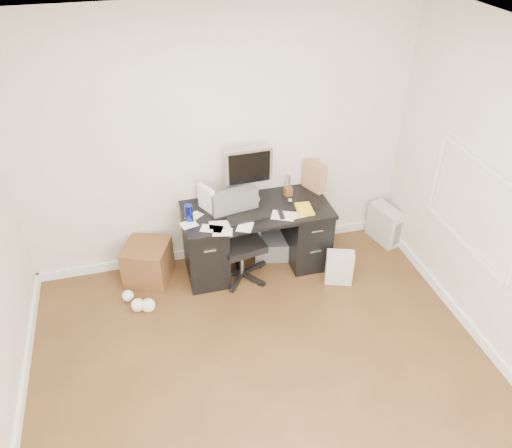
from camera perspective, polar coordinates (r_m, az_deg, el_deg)
The scene contains 18 objects.
ground at distance 4.35m, azimuth 1.97°, elevation -19.00°, with size 4.00×4.00×0.00m, color #482E17.
room_shell at distance 3.20m, azimuth 2.96°, elevation -0.74°, with size 4.02×4.02×2.71m.
desk at distance 5.25m, azimuth 0.08°, elevation -1.39°, with size 1.50×0.70×0.75m.
loose_papers at distance 4.97m, azimuth -1.99°, elevation 1.17°, with size 1.10×0.60×0.00m, color white, non-canonical shape.
lcd_monitor at distance 5.01m, azimuth -0.82°, elevation 5.56°, with size 0.48×0.27×0.60m, color #BBBBC0, non-canonical shape.
keyboard at distance 4.90m, azimuth -0.83°, elevation 0.78°, with size 0.42×0.14×0.02m, color black.
computer_mouse at distance 5.14m, azimuth 3.91°, elevation 2.69°, with size 0.05×0.05×0.05m, color #BBBBC0.
travel_mug at distance 4.87m, azimuth -7.67°, elevation 1.27°, with size 0.08×0.08×0.17m, color #162197.
white_binder at distance 4.99m, azimuth -5.68°, elevation 2.91°, with size 0.10×0.23×0.26m, color white.
magazine_file at distance 5.34m, azimuth 6.68°, elevation 5.48°, with size 0.13×0.27×0.31m, color #AD7A53.
pen_cup at distance 5.22m, azimuth 3.70°, elevation 4.42°, with size 0.10×0.10×0.23m, color #583819, non-canonical shape.
yellow_book at distance 5.03m, azimuth 5.60°, elevation 1.72°, with size 0.16×0.21×0.04m, color yellow.
paper_remote at distance 4.95m, azimuth 3.11°, elevation 1.05°, with size 0.23×0.18×0.02m, color white, non-canonical shape.
office_chair at distance 5.07m, azimuth -1.72°, elevation -1.76°, with size 0.55×0.55×0.97m, color #545754, non-canonical shape.
pc_tower at distance 5.94m, azimuth 14.50°, elevation -0.03°, with size 0.19×0.43×0.43m, color #BBB7A8.
shopping_bag at distance 5.25m, azimuth 9.50°, elevation -4.90°, with size 0.28×0.20×0.38m, color silver.
wicker_basket at distance 5.32m, azimuth -12.25°, elevation -4.33°, with size 0.43×0.43×0.43m, color #532D18.
desk_printer at distance 5.59m, azimuth 1.80°, elevation -2.59°, with size 0.38×0.31×0.22m, color #5C5C60.
Camera 1 is at (-0.79, -2.43, 3.53)m, focal length 35.00 mm.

